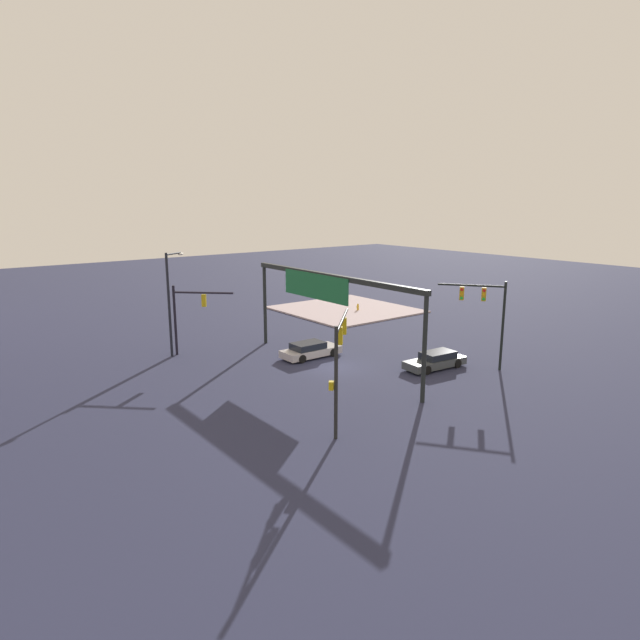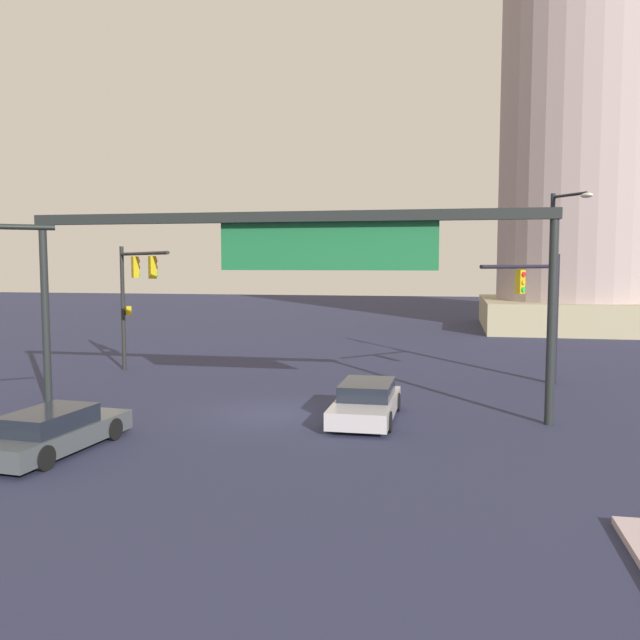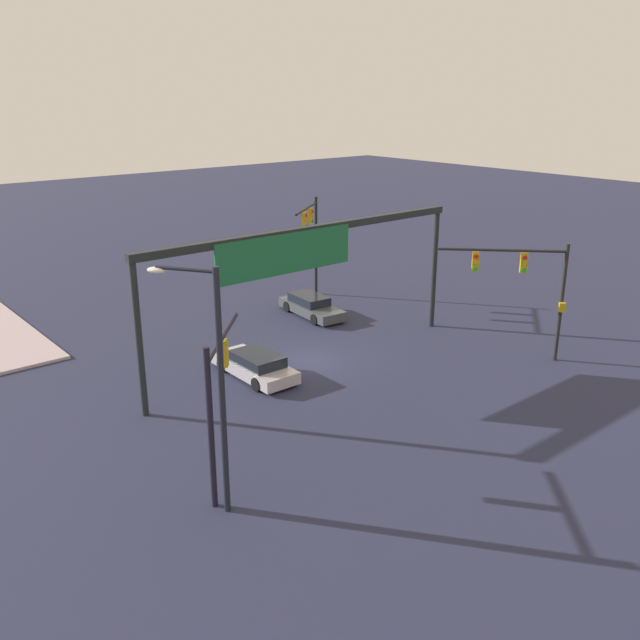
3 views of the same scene
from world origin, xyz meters
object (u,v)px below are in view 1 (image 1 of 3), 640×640
sedan_car_approaching (436,360)px  fire_hydrant_on_curb (358,307)px  traffic_signal_opposite_side (486,307)px  traffic_signal_near_corner (188,309)px  traffic_signal_cross_street (339,351)px  streetlamp_curved_arm (171,297)px  sedan_car_waiting_far (310,350)px

sedan_car_approaching → fire_hydrant_on_curb: 21.08m
traffic_signal_opposite_side → fire_hydrant_on_curb: bearing=-54.1°
traffic_signal_near_corner → fire_hydrant_on_curb: traffic_signal_near_corner is taller
traffic_signal_opposite_side → traffic_signal_cross_street: traffic_signal_opposite_side is taller
streetlamp_curved_arm → traffic_signal_cross_street: bearing=-118.4°
traffic_signal_cross_street → fire_hydrant_on_curb: bearing=2.0°
traffic_signal_cross_street → sedan_car_waiting_far: bearing=15.4°
traffic_signal_near_corner → fire_hydrant_on_curb: bearing=56.3°
streetlamp_curved_arm → traffic_signal_opposite_side: bearing=-79.3°
traffic_signal_opposite_side → fire_hydrant_on_curb: traffic_signal_opposite_side is taller
streetlamp_curved_arm → fire_hydrant_on_curb: bearing=-22.8°
traffic_signal_opposite_side → streetlamp_curved_arm: streetlamp_curved_arm is taller
sedan_car_approaching → fire_hydrant_on_curb: sedan_car_approaching is taller
sedan_car_approaching → streetlamp_curved_arm: bearing=-42.1°
sedan_car_approaching → traffic_signal_cross_street: bearing=22.1°
traffic_signal_opposite_side → sedan_car_approaching: size_ratio=1.30×
traffic_signal_opposite_side → sedan_car_waiting_far: 13.41m
traffic_signal_near_corner → traffic_signal_opposite_side: bearing=-3.2°
traffic_signal_opposite_side → sedan_car_waiting_far: traffic_signal_opposite_side is taller
traffic_signal_cross_street → sedan_car_approaching: bearing=-27.7°
traffic_signal_opposite_side → traffic_signal_cross_street: size_ratio=1.08×
traffic_signal_cross_street → traffic_signal_opposite_side: bearing=-38.6°
traffic_signal_cross_street → fire_hydrant_on_curb: traffic_signal_cross_street is taller
traffic_signal_opposite_side → fire_hydrant_on_curb: 22.47m
traffic_signal_near_corner → traffic_signal_cross_street: size_ratio=0.93×
sedan_car_waiting_far → fire_hydrant_on_curb: size_ratio=6.73×
traffic_signal_opposite_side → sedan_car_approaching: traffic_signal_opposite_side is taller
traffic_signal_opposite_side → streetlamp_curved_arm: (16.91, 16.23, 0.13)m
traffic_signal_near_corner → sedan_car_approaching: (-14.05, -12.56, -3.08)m
streetlamp_curved_arm → sedan_car_waiting_far: size_ratio=1.68×
sedan_car_approaching → sedan_car_waiting_far: same height
traffic_signal_near_corner → streetlamp_curved_arm: bearing=-169.8°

